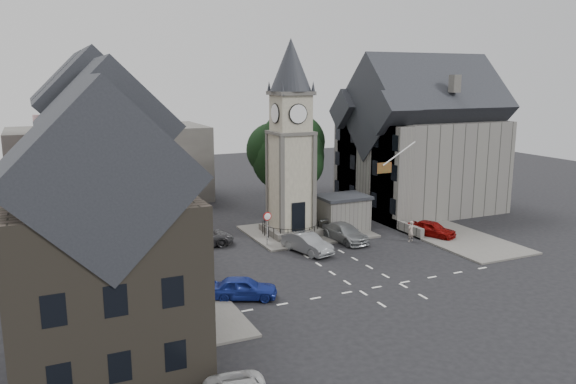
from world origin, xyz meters
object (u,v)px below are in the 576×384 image
car_east_red (432,229)px  pedestrian (411,231)px  clock_tower (291,140)px  car_west_blue (243,288)px  stone_shelter (343,212)px

car_east_red → pedestrian: size_ratio=2.33×
clock_tower → car_east_red: size_ratio=4.03×
car_east_red → pedestrian: 2.51m
clock_tower → car_west_blue: clock_tower is taller
stone_shelter → car_east_red: size_ratio=1.07×
stone_shelter → car_west_blue: size_ratio=1.06×
stone_shelter → car_west_blue: bearing=-140.0°
clock_tower → car_west_blue: size_ratio=4.00×
clock_tower → car_west_blue: 16.31m
pedestrian → car_east_red: bearing=177.4°
clock_tower → stone_shelter: 8.15m
clock_tower → car_east_red: clock_tower is taller
clock_tower → stone_shelter: size_ratio=3.78×
clock_tower → car_west_blue: (-8.58, -11.72, -7.43)m
car_west_blue → pedestrian: 17.54m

